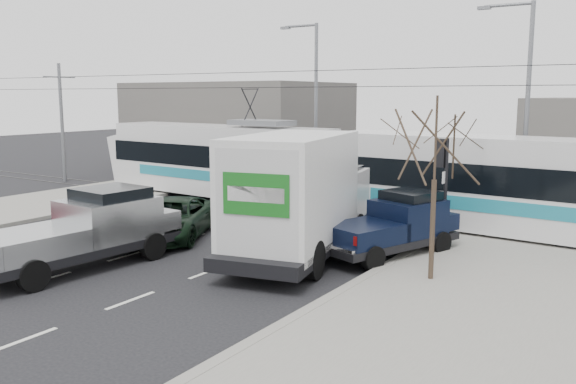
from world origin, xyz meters
The scene contains 14 objects.
ground centered at (0.00, 0.00, 0.00)m, with size 120.00×120.00×0.00m, color black.
sidewalk_right centered at (9.00, 0.00, 0.07)m, with size 6.00×60.00×0.15m, color gray.
rails centered at (0.00, 10.00, 0.01)m, with size 60.00×1.60×0.03m, color #33302D.
building_left centered at (-14.00, 22.00, 3.00)m, with size 14.00×10.00×6.00m, color #65615B.
bare_tree centered at (7.60, 2.50, 3.79)m, with size 2.40×2.40×5.00m.
traffic_signal centered at (6.47, 6.50, 2.74)m, with size 0.44×0.44×3.60m.
street_lamp_near centered at (7.31, 14.00, 5.11)m, with size 2.38×0.25×9.00m.
street_lamp_far centered at (-4.19, 16.00, 5.11)m, with size 2.38×0.25×9.00m.
catenary centered at (0.00, 10.00, 3.88)m, with size 60.00×0.20×7.00m.
tram centered at (0.50, 9.98, 1.93)m, with size 26.72×4.31×5.43m.
silver_pickup centered at (-1.79, -1.37, 1.14)m, with size 2.72×6.51×2.30m.
box_truck centered at (3.09, 2.89, 1.96)m, with size 4.31×8.33×3.97m.
navy_pickup centered at (5.60, 4.74, 1.02)m, with size 3.31×5.23×2.07m.
green_car centered at (-2.23, 2.73, 0.71)m, with size 2.34×5.08×1.41m, color black.
Camera 1 is at (13.11, -13.27, 5.16)m, focal length 38.00 mm.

